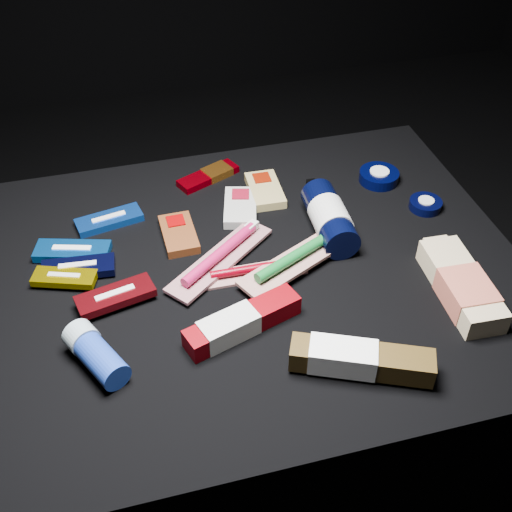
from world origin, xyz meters
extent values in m
plane|color=black|center=(0.00, 0.00, 0.00)|extent=(3.00, 3.00, 0.00)
cube|color=black|center=(0.00, 0.00, 0.20)|extent=(0.98, 0.78, 0.40)
cube|color=blue|center=(-0.23, 0.20, 0.41)|extent=(0.13, 0.07, 0.01)
cube|color=silver|center=(-0.23, 0.20, 0.41)|extent=(0.07, 0.02, 0.02)
cube|color=#0C58B7|center=(-0.30, 0.12, 0.41)|extent=(0.14, 0.09, 0.02)
cube|color=white|center=(-0.30, 0.12, 0.41)|extent=(0.07, 0.03, 0.02)
cube|color=black|center=(-0.29, 0.07, 0.41)|extent=(0.13, 0.06, 0.01)
cube|color=silver|center=(-0.29, 0.07, 0.41)|extent=(0.07, 0.02, 0.02)
cube|color=#B19800|center=(-0.32, 0.05, 0.41)|extent=(0.12, 0.07, 0.01)
cube|color=silver|center=(-0.32, 0.05, 0.41)|extent=(0.06, 0.03, 0.01)
cube|color=maroon|center=(-0.24, -0.02, 0.42)|extent=(0.14, 0.08, 0.02)
cube|color=silver|center=(-0.24, -0.02, 0.42)|extent=(0.07, 0.03, 0.02)
cube|color=#5F2D13|center=(-0.11, 0.12, 0.41)|extent=(0.06, 0.11, 0.02)
cube|color=#770103|center=(-0.11, 0.15, 0.41)|extent=(0.03, 0.03, 0.02)
cube|color=#B2B3AB|center=(0.02, 0.17, 0.41)|extent=(0.09, 0.13, 0.02)
cube|color=maroon|center=(0.03, 0.20, 0.41)|extent=(0.04, 0.04, 0.02)
cube|color=tan|center=(0.09, 0.21, 0.41)|extent=(0.07, 0.12, 0.02)
cube|color=#671104|center=(0.09, 0.24, 0.41)|extent=(0.04, 0.04, 0.02)
cube|color=#87000A|center=(-0.01, 0.29, 0.41)|extent=(0.14, 0.09, 0.01)
cube|color=#B3661E|center=(0.01, 0.30, 0.41)|extent=(0.07, 0.06, 0.02)
cylinder|color=black|center=(0.17, 0.06, 0.43)|extent=(0.07, 0.17, 0.07)
cylinder|color=silver|center=(0.17, 0.06, 0.43)|extent=(0.07, 0.08, 0.07)
cylinder|color=black|center=(0.18, 0.16, 0.43)|extent=(0.02, 0.02, 0.02)
cube|color=black|center=(0.18, 0.18, 0.43)|extent=(0.02, 0.03, 0.01)
cylinder|color=black|center=(0.33, 0.20, 0.41)|extent=(0.08, 0.08, 0.02)
cylinder|color=silver|center=(0.33, 0.20, 0.41)|extent=(0.04, 0.04, 0.03)
cylinder|color=black|center=(0.38, 0.09, 0.41)|extent=(0.06, 0.06, 0.02)
cylinder|color=silver|center=(0.38, 0.09, 0.41)|extent=(0.03, 0.03, 0.02)
cube|color=#D2B98D|center=(0.33, -0.15, 0.42)|extent=(0.08, 0.21, 0.04)
cube|color=#C35F4B|center=(0.33, -0.17, 0.42)|extent=(0.08, 0.10, 0.04)
cube|color=#D2B98D|center=(0.34, -0.05, 0.42)|extent=(0.05, 0.02, 0.03)
cylinder|color=#1B399C|center=(-0.27, -0.16, 0.42)|extent=(0.08, 0.10, 0.05)
cylinder|color=#92A6B0|center=(-0.30, -0.11, 0.43)|extent=(0.06, 0.05, 0.05)
cube|color=silver|center=(0.00, -0.01, 0.40)|extent=(0.19, 0.05, 0.01)
cylinder|color=#62000B|center=(0.00, -0.01, 0.41)|extent=(0.15, 0.02, 0.02)
cube|color=beige|center=(0.08, -0.02, 0.41)|extent=(0.02, 0.01, 0.01)
cube|color=#ADA5A0|center=(-0.05, 0.03, 0.41)|extent=(0.22, 0.19, 0.01)
cylinder|color=#A61247|center=(-0.05, 0.03, 0.42)|extent=(0.16, 0.13, 0.02)
cube|color=silver|center=(0.03, 0.09, 0.43)|extent=(0.03, 0.03, 0.01)
cube|color=beige|center=(0.09, -0.02, 0.42)|extent=(0.25, 0.16, 0.01)
cylinder|color=#116224|center=(0.09, -0.02, 0.43)|extent=(0.18, 0.10, 0.02)
cube|color=silver|center=(0.17, 0.03, 0.43)|extent=(0.03, 0.03, 0.01)
cube|color=#6E0006|center=(-0.05, -0.14, 0.42)|extent=(0.20, 0.10, 0.04)
cube|color=silver|center=(-0.07, -0.14, 0.42)|extent=(0.10, 0.07, 0.04)
cube|color=#3F2D0F|center=(0.11, -0.26, 0.43)|extent=(0.21, 0.13, 0.04)
cube|color=white|center=(0.08, -0.25, 0.43)|extent=(0.11, 0.09, 0.04)
camera|label=1|loc=(-0.20, -0.81, 1.18)|focal=45.00mm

